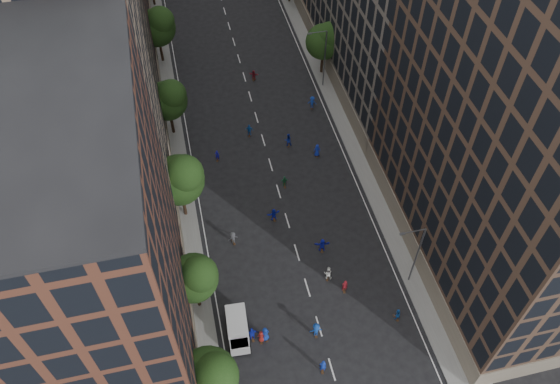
# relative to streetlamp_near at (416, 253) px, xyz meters

# --- Properties ---
(ground) EXTENTS (240.00, 240.00, 0.00)m
(ground) POSITION_rel_streetlamp_near_xyz_m (-10.37, 28.00, -5.17)
(ground) COLOR black
(ground) RESTS_ON ground
(sidewalk_left) EXTENTS (4.00, 105.00, 0.15)m
(sidewalk_left) POSITION_rel_streetlamp_near_xyz_m (-22.37, 35.50, -5.09)
(sidewalk_left) COLOR slate
(sidewalk_left) RESTS_ON ground
(sidewalk_right) EXTENTS (4.00, 105.00, 0.15)m
(sidewalk_right) POSITION_rel_streetlamp_near_xyz_m (1.63, 35.50, -5.09)
(sidewalk_right) COLOR slate
(sidewalk_right) RESTS_ON ground
(bldg_left_a) EXTENTS (14.00, 22.00, 30.00)m
(bldg_left_a) POSITION_rel_streetlamp_near_xyz_m (-29.37, -1.00, 9.83)
(bldg_left_a) COLOR #502B1E
(bldg_left_a) RESTS_ON ground
(bldg_left_b) EXTENTS (14.00, 26.00, 34.00)m
(bldg_left_b) POSITION_rel_streetlamp_near_xyz_m (-29.37, 23.00, 11.83)
(bldg_left_b) COLOR #7F6953
(bldg_left_b) RESTS_ON ground
(bldg_right_a) EXTENTS (14.00, 30.00, 36.00)m
(bldg_right_a) POSITION_rel_streetlamp_near_xyz_m (8.63, 3.00, 12.83)
(bldg_right_a) COLOR #453125
(bldg_right_a) RESTS_ON ground
(tree_left_0) EXTENTS (5.20, 5.20, 8.83)m
(tree_left_0) POSITION_rel_streetlamp_near_xyz_m (-21.38, -8.15, 0.79)
(tree_left_0) COLOR black
(tree_left_0) RESTS_ON ground
(tree_left_1) EXTENTS (4.80, 4.80, 8.21)m
(tree_left_1) POSITION_rel_streetlamp_near_xyz_m (-21.39, 1.86, 0.38)
(tree_left_1) COLOR black
(tree_left_1) RESTS_ON ground
(tree_left_2) EXTENTS (5.60, 5.60, 9.45)m
(tree_left_2) POSITION_rel_streetlamp_near_xyz_m (-21.36, 13.83, 1.19)
(tree_left_2) COLOR black
(tree_left_2) RESTS_ON ground
(tree_left_3) EXTENTS (5.00, 5.00, 8.58)m
(tree_left_3) POSITION_rel_streetlamp_near_xyz_m (-21.38, 27.85, 0.65)
(tree_left_3) COLOR black
(tree_left_3) RESTS_ON ground
(tree_left_4) EXTENTS (5.40, 5.40, 9.08)m
(tree_left_4) POSITION_rel_streetlamp_near_xyz_m (-21.37, 43.84, 0.93)
(tree_left_4) COLOR black
(tree_left_4) RESTS_ON ground
(tree_right_a) EXTENTS (5.00, 5.00, 8.39)m
(tree_right_a) POSITION_rel_streetlamp_near_xyz_m (1.02, 35.85, 0.46)
(tree_right_a) COLOR black
(tree_right_a) RESTS_ON ground
(streetlamp_near) EXTENTS (2.64, 0.22, 9.06)m
(streetlamp_near) POSITION_rel_streetlamp_near_xyz_m (0.00, 0.00, 0.00)
(streetlamp_near) COLOR #595B60
(streetlamp_near) RESTS_ON ground
(streetlamp_far) EXTENTS (2.64, 0.22, 9.06)m
(streetlamp_far) POSITION_rel_streetlamp_near_xyz_m (0.00, 33.00, 0.00)
(streetlamp_far) COLOR #595B60
(streetlamp_far) RESTS_ON ground
(cargo_van) EXTENTS (2.32, 4.52, 2.34)m
(cargo_van) POSITION_rel_streetlamp_near_xyz_m (-18.29, -2.06, -3.93)
(cargo_van) COLOR silver
(cargo_van) RESTS_ON ground
(skater_0) EXTENTS (1.10, 0.89, 1.95)m
(skater_0) POSITION_rel_streetlamp_near_xyz_m (-15.80, -3.09, -4.20)
(skater_0) COLOR navy
(skater_0) RESTS_ON ground
(skater_1) EXTENTS (0.77, 0.59, 1.88)m
(skater_1) POSITION_rel_streetlamp_near_xyz_m (-11.27, -7.35, -4.23)
(skater_1) COLOR #142FA5
(skater_1) RESTS_ON ground
(skater_2) EXTENTS (0.84, 0.72, 1.51)m
(skater_2) POSITION_rel_streetlamp_near_xyz_m (-2.64, -3.85, -4.41)
(skater_2) COLOR #12479A
(skater_2) RESTS_ON ground
(skater_3) EXTENTS (1.25, 0.75, 1.88)m
(skater_3) POSITION_rel_streetlamp_near_xyz_m (-10.94, -3.76, -4.23)
(skater_3) COLOR #123C9A
(skater_3) RESTS_ON ground
(skater_4) EXTENTS (1.15, 0.51, 1.94)m
(skater_4) POSITION_rel_streetlamp_near_xyz_m (-17.02, -2.79, -4.20)
(skater_4) COLOR #1523B2
(skater_4) RESTS_ON ground
(skater_5) EXTENTS (1.74, 0.75, 1.82)m
(skater_5) POSITION_rel_streetlamp_near_xyz_m (-7.64, 5.69, -4.26)
(skater_5) COLOR #171EBB
(skater_5) RESTS_ON ground
(skater_6) EXTENTS (0.86, 0.65, 1.58)m
(skater_6) POSITION_rel_streetlamp_near_xyz_m (-16.22, -3.17, -4.38)
(skater_6) COLOR maroon
(skater_6) RESTS_ON ground
(skater_7) EXTENTS (0.69, 0.51, 1.70)m
(skater_7) POSITION_rel_streetlamp_near_xyz_m (-6.73, 0.36, -4.32)
(skater_7) COLOR maroon
(skater_7) RESTS_ON ground
(skater_8) EXTENTS (1.09, 0.97, 1.87)m
(skater_8) POSITION_rel_streetlamp_near_xyz_m (-8.02, 2.15, -4.23)
(skater_8) COLOR white
(skater_8) RESTS_ON ground
(skater_9) EXTENTS (1.19, 0.83, 1.68)m
(skater_9) POSITION_rel_streetlamp_near_xyz_m (-16.90, 8.86, -4.33)
(skater_9) COLOR #404145
(skater_9) RESTS_ON ground
(skater_10) EXTENTS (0.95, 0.43, 1.59)m
(skater_10) POSITION_rel_streetlamp_near_xyz_m (-9.48, 15.67, -4.37)
(skater_10) COLOR #1C6038
(skater_10) RESTS_ON ground
(skater_11) EXTENTS (1.62, 0.76, 1.68)m
(skater_11) POSITION_rel_streetlamp_near_xyz_m (-11.84, 11.03, -4.33)
(skater_11) COLOR #1522B2
(skater_11) RESTS_ON ground
(skater_12) EXTENTS (0.94, 0.68, 1.79)m
(skater_12) POSITION_rel_streetlamp_near_xyz_m (-4.33, 19.75, -4.28)
(skater_12) COLOR #13269E
(skater_12) RESTS_ON ground
(skater_13) EXTENTS (0.62, 0.49, 1.50)m
(skater_13) POSITION_rel_streetlamp_near_xyz_m (-16.68, 21.84, -4.42)
(skater_13) COLOR #1715AF
(skater_13) RESTS_ON ground
(skater_14) EXTENTS (0.94, 0.74, 1.89)m
(skater_14) POSITION_rel_streetlamp_near_xyz_m (-7.46, 22.35, -4.23)
(skater_14) COLOR #122696
(skater_14) RESTS_ON ground
(skater_15) EXTENTS (1.34, 1.05, 1.82)m
(skater_15) POSITION_rel_streetlamp_near_xyz_m (-2.54, 28.74, -4.26)
(skater_15) COLOR #1437A7
(skater_15) RESTS_ON ground
(skater_16) EXTENTS (1.10, 0.73, 1.74)m
(skater_16) POSITION_rel_streetlamp_near_xyz_m (-11.92, 25.29, -4.30)
(skater_16) COLOR #1554AE
(skater_16) RESTS_ON ground
(skater_17) EXTENTS (1.45, 0.99, 1.50)m
(skater_17) POSITION_rel_streetlamp_near_xyz_m (-9.12, 36.60, -4.42)
(skater_17) COLOR maroon
(skater_17) RESTS_ON ground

